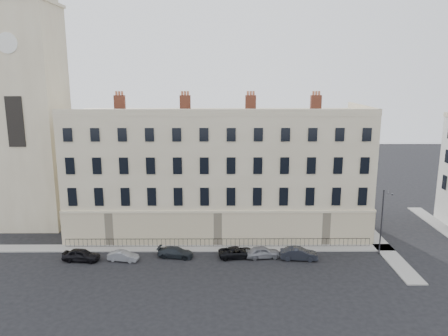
% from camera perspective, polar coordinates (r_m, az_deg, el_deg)
% --- Properties ---
extents(ground, '(160.00, 160.00, 0.00)m').
position_cam_1_polar(ground, '(46.50, 6.74, -12.78)').
color(ground, black).
rests_on(ground, ground).
extents(terrace, '(36.22, 12.22, 17.00)m').
position_cam_1_polar(terrace, '(55.10, -0.74, -0.43)').
color(terrace, '#C3B491').
rests_on(terrace, ground).
extents(church_tower, '(8.00, 8.13, 44.00)m').
position_cam_1_polar(church_tower, '(60.90, -24.41, 10.31)').
color(church_tower, '#C3B491').
rests_on(church_tower, ground).
extents(pavement_terrace, '(48.00, 2.00, 0.12)m').
position_cam_1_polar(pavement_terrace, '(50.91, -5.39, -10.38)').
color(pavement_terrace, gray).
rests_on(pavement_terrace, ground).
extents(pavement_east_return, '(2.00, 24.00, 0.12)m').
position_cam_1_polar(pavement_east_return, '(56.62, 19.05, -8.64)').
color(pavement_east_return, gray).
rests_on(pavement_east_return, ground).
extents(pavement_adjacent, '(2.00, 20.00, 0.12)m').
position_cam_1_polar(pavement_adjacent, '(62.29, 27.23, -7.44)').
color(pavement_adjacent, gray).
rests_on(pavement_adjacent, ground).
extents(railings, '(35.00, 0.04, 0.96)m').
position_cam_1_polar(railings, '(50.90, -0.81, -9.73)').
color(railings, black).
rests_on(railings, ground).
extents(car_a, '(4.06, 1.95, 1.34)m').
position_cam_1_polar(car_a, '(49.80, -18.15, -10.74)').
color(car_a, black).
rests_on(car_a, ground).
extents(car_b, '(3.39, 1.66, 1.07)m').
position_cam_1_polar(car_b, '(48.70, -13.04, -11.14)').
color(car_b, gray).
rests_on(car_b, ground).
extents(car_c, '(4.09, 2.18, 1.13)m').
position_cam_1_polar(car_c, '(48.62, -6.35, -10.88)').
color(car_c, '#1F252A').
rests_on(car_c, ground).
extents(car_d, '(4.32, 2.50, 1.13)m').
position_cam_1_polar(car_d, '(48.33, 1.74, -10.95)').
color(car_d, black).
rests_on(car_d, ground).
extents(car_e, '(3.91, 1.99, 1.27)m').
position_cam_1_polar(car_e, '(48.34, 5.08, -10.90)').
color(car_e, gray).
rests_on(car_e, ground).
extents(car_f, '(4.10, 1.77, 1.31)m').
position_cam_1_polar(car_f, '(48.40, 9.75, -10.98)').
color(car_f, black).
rests_on(car_f, ground).
extents(streetlamp, '(0.65, 1.54, 7.38)m').
position_cam_1_polar(streetlamp, '(50.76, 19.98, -6.31)').
color(streetlamp, '#2C2B30').
rests_on(streetlamp, ground).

